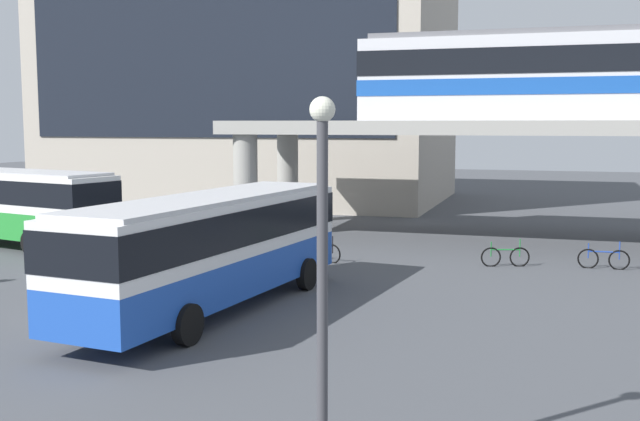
% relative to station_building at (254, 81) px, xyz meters
% --- Properties ---
extents(ground_plane, '(120.00, 120.00, 0.00)m').
position_rel_station_building_xyz_m(ground_plane, '(9.56, -21.45, -8.09)').
color(ground_plane, '#47494F').
extents(station_building, '(25.65, 15.95, 16.17)m').
position_rel_station_building_xyz_m(station_building, '(0.00, 0.00, 0.00)').
color(station_building, '#B2A899').
rests_on(station_building, ground_plane).
extents(elevated_platform, '(32.77, 7.29, 5.31)m').
position_rel_station_building_xyz_m(elevated_platform, '(21.78, -14.60, -3.44)').
color(elevated_platform, '#9E9B93').
rests_on(elevated_platform, ground_plane).
extents(train, '(21.53, 2.96, 3.84)m').
position_rel_station_building_xyz_m(train, '(22.17, -14.60, -0.81)').
color(train, silver).
rests_on(train, elevated_platform).
extents(bus_main, '(3.83, 11.26, 3.22)m').
position_rel_station_building_xyz_m(bus_main, '(11.02, -30.43, -6.10)').
color(bus_main, '#1E4CB2').
rests_on(bus_main, ground_plane).
extents(bus_secondary, '(11.33, 5.04, 3.22)m').
position_rel_station_building_xyz_m(bus_secondary, '(-2.37, -22.42, -6.10)').
color(bus_secondary, '#268C33').
rests_on(bus_secondary, ground_plane).
extents(bicycle_green, '(1.72, 0.60, 1.04)m').
position_rel_station_building_xyz_m(bicycle_green, '(18.37, -21.22, -7.73)').
color(bicycle_green, black).
rests_on(bicycle_green, ground_plane).
extents(bicycle_blue, '(1.79, 0.12, 1.04)m').
position_rel_station_building_xyz_m(bicycle_blue, '(21.76, -20.66, -7.73)').
color(bicycle_blue, black).
rests_on(bicycle_blue, ground_plane).
extents(bicycle_black, '(1.70, 0.67, 1.04)m').
position_rel_station_building_xyz_m(bicycle_black, '(11.66, -22.22, -7.73)').
color(bicycle_black, black).
rests_on(bicycle_black, ground_plane).
extents(lamp_post, '(0.36, 0.36, 5.55)m').
position_rel_station_building_xyz_m(lamp_post, '(16.93, -39.28, -4.76)').
color(lamp_post, '#3F3F44').
rests_on(lamp_post, ground_plane).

